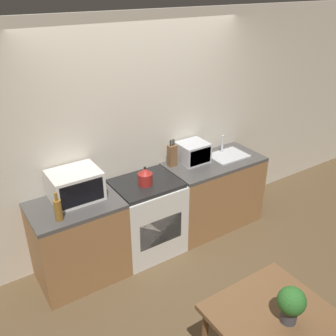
% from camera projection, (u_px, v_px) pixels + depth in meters
% --- Properties ---
extents(ground_plane, '(16.00, 16.00, 0.00)m').
position_uv_depth(ground_plane, '(199.00, 283.00, 3.94)').
color(ground_plane, brown).
extents(wall_back, '(10.00, 0.06, 2.60)m').
position_uv_depth(wall_back, '(141.00, 135.00, 4.19)').
color(wall_back, beige).
rests_on(wall_back, ground_plane).
extents(counter_left_run, '(0.89, 0.62, 0.90)m').
position_uv_depth(counter_left_run, '(79.00, 241.00, 3.85)').
color(counter_left_run, olive).
rests_on(counter_left_run, ground_plane).
extents(counter_right_run, '(1.20, 0.62, 0.90)m').
position_uv_depth(counter_right_run, '(213.00, 193.00, 4.72)').
color(counter_right_run, olive).
rests_on(counter_right_run, ground_plane).
extents(stove_range, '(0.73, 0.62, 0.90)m').
position_uv_depth(stove_range, '(147.00, 217.00, 4.25)').
color(stove_range, silver).
rests_on(stove_range, ground_plane).
extents(kettle, '(0.16, 0.16, 0.21)m').
position_uv_depth(kettle, '(145.00, 177.00, 3.96)').
color(kettle, maroon).
rests_on(kettle, stove_range).
extents(microwave, '(0.49, 0.39, 0.30)m').
position_uv_depth(microwave, '(75.00, 185.00, 3.68)').
color(microwave, silver).
rests_on(microwave, counter_left_run).
extents(bottle, '(0.07, 0.07, 0.29)m').
position_uv_depth(bottle, '(58.00, 210.00, 3.37)').
color(bottle, olive).
rests_on(bottle, counter_left_run).
extents(knife_block, '(0.10, 0.08, 0.33)m').
position_uv_depth(knife_block, '(172.00, 155.00, 4.34)').
color(knife_block, brown).
rests_on(knife_block, counter_right_run).
extents(toaster_oven, '(0.34, 0.31, 0.24)m').
position_uv_depth(toaster_oven, '(193.00, 152.00, 4.44)').
color(toaster_oven, silver).
rests_on(toaster_oven, counter_right_run).
extents(sink_basin, '(0.46, 0.34, 0.24)m').
position_uv_depth(sink_basin, '(228.00, 155.00, 4.62)').
color(sink_basin, silver).
rests_on(sink_basin, counter_right_run).
extents(dining_table, '(0.82, 0.75, 0.76)m').
position_uv_depth(dining_table, '(272.00, 325.00, 2.67)').
color(dining_table, brown).
rests_on(dining_table, ground_plane).
extents(potted_plant, '(0.19, 0.19, 0.28)m').
position_uv_depth(potted_plant, '(291.00, 303.00, 2.50)').
color(potted_plant, '#424247').
rests_on(potted_plant, dining_table).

